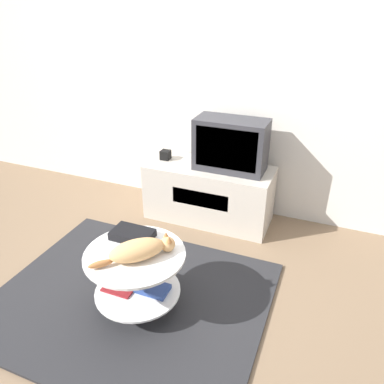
# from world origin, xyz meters

# --- Properties ---
(ground_plane) EXTENTS (12.00, 12.00, 0.00)m
(ground_plane) POSITION_xyz_m (0.00, 0.00, 0.00)
(ground_plane) COLOR #7F664C
(wall_back) EXTENTS (8.00, 0.05, 2.60)m
(wall_back) POSITION_xyz_m (0.00, 1.50, 1.30)
(wall_back) COLOR silver
(wall_back) RESTS_ON ground_plane
(rug) EXTENTS (1.77, 1.45, 0.02)m
(rug) POSITION_xyz_m (0.00, 0.00, 0.01)
(rug) COLOR #28282B
(rug) RESTS_ON ground_plane
(tv_stand) EXTENTS (1.10, 0.45, 0.51)m
(tv_stand) POSITION_xyz_m (0.12, 1.19, 0.25)
(tv_stand) COLOR beige
(tv_stand) RESTS_ON ground_plane
(tv) EXTENTS (0.59, 0.29, 0.43)m
(tv) POSITION_xyz_m (0.30, 1.21, 0.73)
(tv) COLOR #333338
(tv) RESTS_ON tv_stand
(speaker) EXTENTS (0.08, 0.08, 0.08)m
(speaker) POSITION_xyz_m (-0.30, 1.20, 0.55)
(speaker) COLOR black
(speaker) RESTS_ON tv_stand
(coffee_table) EXTENTS (0.61, 0.61, 0.42)m
(coffee_table) POSITION_xyz_m (0.09, -0.05, 0.29)
(coffee_table) COLOR #B2B2B7
(coffee_table) RESTS_ON rug
(dvd_box) EXTENTS (0.26, 0.16, 0.05)m
(dvd_box) POSITION_xyz_m (0.00, 0.09, 0.47)
(dvd_box) COLOR black
(dvd_box) RESTS_ON coffee_table
(cat) EXTENTS (0.39, 0.40, 0.12)m
(cat) POSITION_xyz_m (0.14, -0.07, 0.50)
(cat) COLOR tan
(cat) RESTS_ON coffee_table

